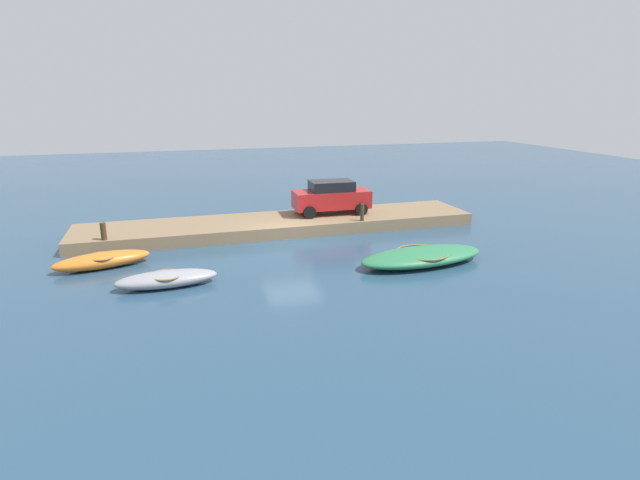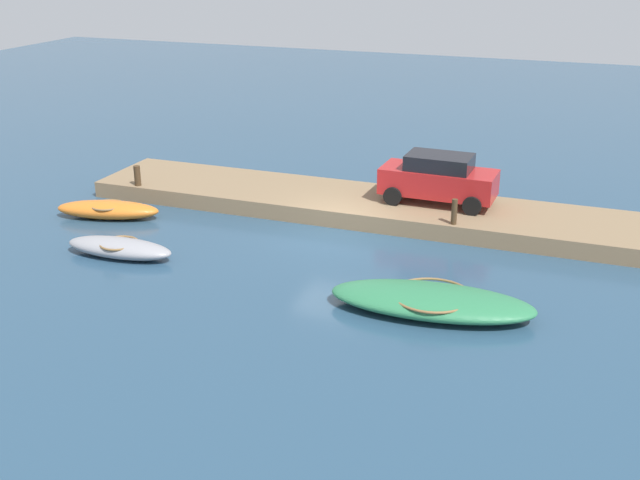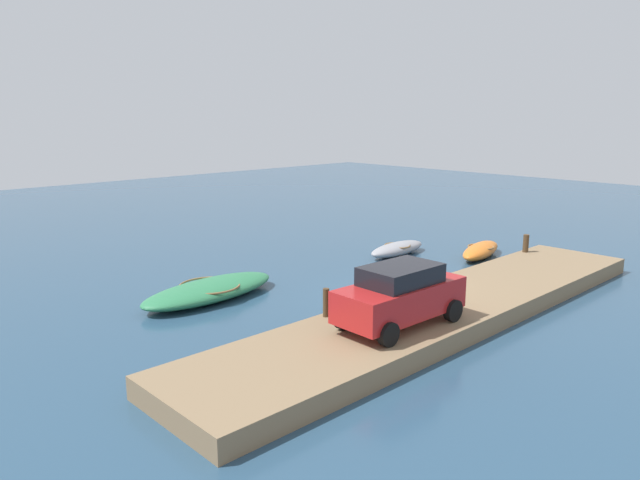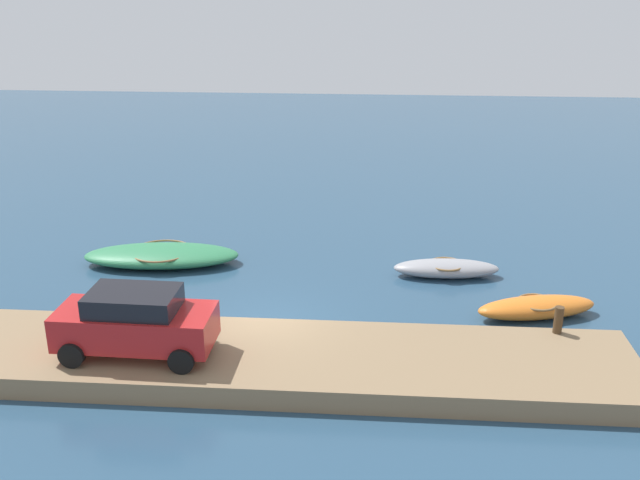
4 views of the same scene
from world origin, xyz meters
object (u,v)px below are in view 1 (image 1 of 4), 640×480
at_px(rowboat_grey, 167,279).
at_px(parked_car, 331,197).
at_px(mooring_post_west, 362,212).
at_px(rowboat_orange, 102,260).
at_px(mooring_post_mid_west, 103,231).
at_px(motorboat_green, 422,256).

bearing_deg(rowboat_grey, parked_car, -143.32).
bearing_deg(mooring_post_west, rowboat_orange, 10.04).
relative_size(rowboat_grey, rowboat_orange, 0.94).
height_order(rowboat_orange, mooring_post_mid_west, mooring_post_mid_west).
xyz_separation_m(motorboat_green, parked_car, (1.49, -7.22, 1.15)).
bearing_deg(parked_car, motorboat_green, 103.28).
distance_m(rowboat_orange, parked_car, 11.56).
bearing_deg(motorboat_green, mooring_post_west, -89.54).
relative_size(motorboat_green, parked_car, 1.40).
bearing_deg(rowboat_orange, parked_car, -173.59).
xyz_separation_m(motorboat_green, mooring_post_west, (0.52, -5.29, 0.68)).
xyz_separation_m(motorboat_green, rowboat_grey, (9.87, -0.35, -0.03)).
xyz_separation_m(rowboat_grey, rowboat_orange, (2.41, -2.86, 0.02)).
distance_m(rowboat_grey, mooring_post_mid_west, 5.57).
distance_m(motorboat_green, mooring_post_west, 5.36).
bearing_deg(motorboat_green, mooring_post_mid_west, -28.36).
height_order(rowboat_grey, rowboat_orange, rowboat_orange).
bearing_deg(mooring_post_mid_west, rowboat_orange, 92.34).
relative_size(motorboat_green, rowboat_orange, 1.46).
xyz_separation_m(rowboat_orange, mooring_post_mid_west, (0.09, -2.08, 0.64)).
relative_size(motorboat_green, mooring_post_mid_west, 7.41).
bearing_deg(mooring_post_west, motorboat_green, 95.66).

